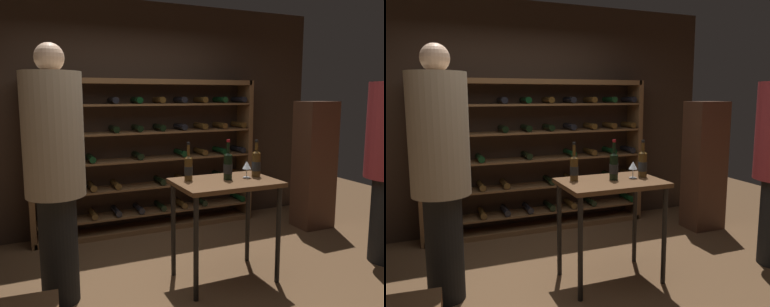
% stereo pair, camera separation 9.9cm
% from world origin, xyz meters
% --- Properties ---
extents(ground_plane, '(9.55, 9.55, 0.00)m').
position_xyz_m(ground_plane, '(0.00, 0.00, 0.00)').
color(ground_plane, brown).
extents(back_wall, '(5.38, 0.10, 2.81)m').
position_xyz_m(back_wall, '(0.00, 1.78, 1.40)').
color(back_wall, '#332319').
rests_on(back_wall, ground).
extents(wine_rack, '(2.80, 0.32, 1.87)m').
position_xyz_m(wine_rack, '(0.27, 1.57, 0.93)').
color(wine_rack, brown).
rests_on(wine_rack, ground).
extents(tasting_table, '(0.91, 0.61, 0.93)m').
position_xyz_m(tasting_table, '(0.47, -0.01, 0.80)').
color(tasting_table, brown).
rests_on(tasting_table, ground).
extents(person_bystander_dark_jacket, '(0.46, 0.46, 2.07)m').
position_xyz_m(person_bystander_dark_jacket, '(-0.95, 0.19, 1.15)').
color(person_bystander_dark_jacket, black).
rests_on(person_bystander_dark_jacket, ground).
extents(display_cabinet, '(0.44, 0.36, 1.60)m').
position_xyz_m(display_cabinet, '(2.22, 0.84, 0.80)').
color(display_cabinet, '#4C2D1E').
rests_on(display_cabinet, ground).
extents(wine_bottle_red_label, '(0.08, 0.08, 0.36)m').
position_xyz_m(wine_bottle_red_label, '(0.51, 0.02, 1.06)').
color(wine_bottle_red_label, black).
rests_on(wine_bottle_red_label, tasting_table).
extents(wine_bottle_black_capsule, '(0.08, 0.08, 0.35)m').
position_xyz_m(wine_bottle_black_capsule, '(0.17, 0.12, 1.05)').
color(wine_bottle_black_capsule, '#4C3314').
rests_on(wine_bottle_black_capsule, tasting_table).
extents(wine_bottle_gold_foil, '(0.08, 0.08, 0.35)m').
position_xyz_m(wine_bottle_gold_foil, '(0.81, 0.02, 1.05)').
color(wine_bottle_gold_foil, '#4C3314').
rests_on(wine_bottle_gold_foil, tasting_table).
extents(wine_glass_stemmed_left, '(0.08, 0.08, 0.15)m').
position_xyz_m(wine_glass_stemmed_left, '(0.71, 0.02, 1.04)').
color(wine_glass_stemmed_left, silver).
rests_on(wine_glass_stemmed_left, tasting_table).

